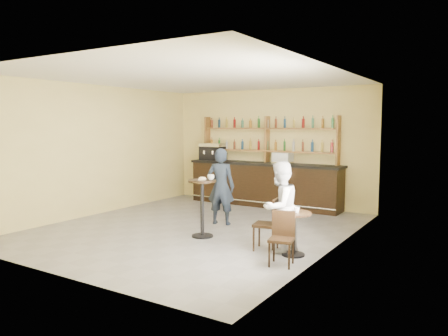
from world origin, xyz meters
The scene contains 23 objects.
floor centered at (0.00, 0.00, 0.00)m, with size 7.00×7.00×0.00m, color slate.
ceiling centered at (0.00, 0.00, 3.20)m, with size 7.00×7.00×0.00m, color white.
wall_back centered at (0.00, 3.50, 1.60)m, with size 7.00×7.00×0.00m, color #EAD784.
wall_front centered at (0.00, -3.50, 1.60)m, with size 7.00×7.00×0.00m, color #EAD784.
wall_left centered at (-3.00, 0.00, 1.60)m, with size 7.00×7.00×0.00m, color #EAD784.
wall_right centered at (3.00, 0.00, 1.60)m, with size 7.00×7.00×0.00m, color #EAD784.
window_pane centered at (2.99, -1.20, 1.70)m, with size 2.00×2.00×0.00m, color white.
window_frame centered at (2.99, -1.20, 1.70)m, with size 0.04×1.70×2.10m, color black, non-canonical shape.
shelf_unit centered at (0.00, 3.37, 1.81)m, with size 4.00×0.26×1.40m, color brown, non-canonical shape.
liquor_bottles centered at (0.00, 3.37, 1.98)m, with size 3.68×0.10×1.00m, color #8C5919, non-canonical shape.
bar_counter centered at (0.02, 3.15, 0.60)m, with size 4.40×0.86×1.19m, color black, non-canonical shape.
espresso_machine centered at (-1.66, 3.15, 1.44)m, with size 0.69×0.45×0.50m, color black, non-canonical shape.
pastry_case centered at (0.58, 3.15, 1.34)m, with size 0.49×0.39×0.29m, color silver, non-canonical shape.
pedestal_table centered at (0.52, -0.52, 0.57)m, with size 0.56×0.56×1.14m, color black, non-canonical shape.
napkin centered at (0.52, -0.52, 1.14)m, with size 0.16×0.16×0.00m, color white.
donut centered at (0.53, -0.53, 1.17)m, with size 0.14×0.14×0.05m, color gold.
cup_pedestal centered at (0.66, -0.42, 1.19)m, with size 0.13×0.13×0.11m, color white.
man_main centered at (0.23, 0.62, 0.85)m, with size 0.62×0.41×1.71m, color black.
cafe_table centered at (2.55, -0.72, 0.37)m, with size 0.59×0.59×0.75m, color black, non-canonical shape.
cup_cafe centered at (2.60, -0.72, 0.79)m, with size 0.10×0.10×0.09m, color white.
chair_west centered at (2.00, -0.67, 0.47)m, with size 0.40×0.40×0.93m, color black, non-canonical shape.
chair_south centered at (2.60, -1.32, 0.43)m, with size 0.37×0.37×0.85m, color black, non-canonical shape.
patron_second centered at (2.26, -0.65, 0.80)m, with size 0.77×0.60×1.59m, color #999A9F.
Camera 1 is at (5.41, -7.51, 2.22)m, focal length 35.00 mm.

